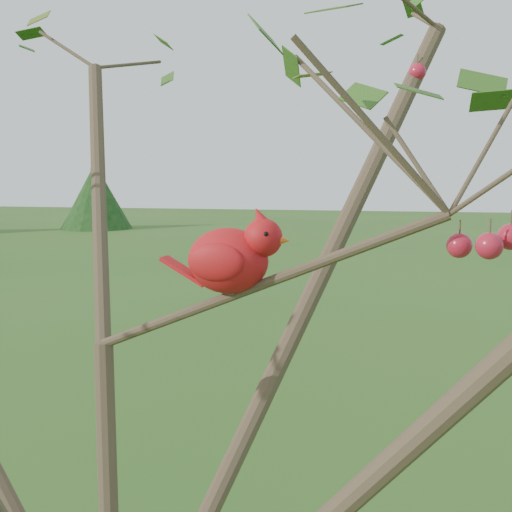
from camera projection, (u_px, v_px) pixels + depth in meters
The scene contains 3 objects.
crabapple_tree at pixel (108, 262), 1.02m from camera, with size 2.35×2.05×2.95m.
cardinal at pixel (232, 257), 1.08m from camera, with size 0.23×0.13×0.16m.
distant_trees at pixel (415, 195), 23.89m from camera, with size 35.85×11.19×3.46m.
Camera 1 is at (0.48, -0.96, 2.26)m, focal length 45.00 mm.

